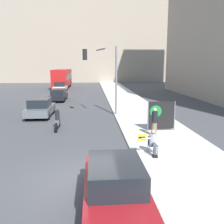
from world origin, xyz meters
TOP-DOWN VIEW (x-y plane):
  - ground_plane at (0.00, 0.00)m, footprint 160.00×160.00m
  - sidewalk_curb at (4.46, 15.00)m, footprint 4.42×90.00m
  - seated_protester at (3.16, 2.20)m, footprint 0.95×0.77m
  - jogger_on_sidewalk at (3.98, 5.17)m, footprint 0.34×0.34m
  - protest_banner at (4.71, 6.40)m, footprint 1.76×0.06m
  - traffic_light_pole at (1.46, 11.81)m, footprint 2.79×2.56m
  - parked_car_curbside at (1.03, -1.91)m, footprint 1.78×4.17m
  - car_on_road_nearest at (-3.84, 11.90)m, footprint 1.84×4.16m
  - car_on_road_midblock at (-3.59, 21.36)m, footprint 1.75×4.70m
  - car_on_road_distant at (-4.67, 32.18)m, footprint 1.89×4.50m
  - city_bus_on_road at (-5.02, 38.25)m, footprint 2.57×10.96m
  - motorcycle_on_road at (-1.88, 7.67)m, footprint 0.28×2.17m

SIDE VIEW (x-z plane):
  - ground_plane at x=0.00m, z-range 0.00..0.00m
  - sidewalk_curb at x=4.46m, z-range 0.00..0.12m
  - motorcycle_on_road at x=-1.88m, z-range -0.11..1.24m
  - car_on_road_midblock at x=-3.59m, z-range 0.01..1.39m
  - seated_protester at x=3.16m, z-range 0.15..1.31m
  - parked_car_curbside at x=1.03m, z-range -0.01..1.49m
  - car_on_road_distant at x=-4.67m, z-range -0.01..1.51m
  - car_on_road_nearest at x=-3.84m, z-range -0.01..1.51m
  - jogger_on_sidewalk at x=3.98m, z-range 0.13..1.79m
  - protest_banner at x=4.71m, z-range 0.17..2.02m
  - city_bus_on_road at x=-5.02m, z-range 0.25..3.64m
  - traffic_light_pole at x=1.46m, z-range 1.09..6.68m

